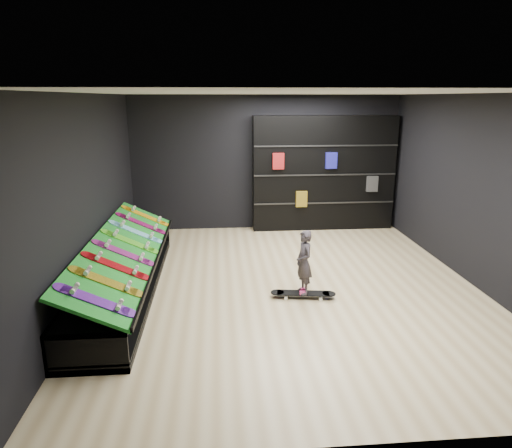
{
  "coord_description": "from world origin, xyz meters",
  "views": [
    {
      "loc": [
        -1.09,
        -6.73,
        2.93
      ],
      "look_at": [
        -0.5,
        0.2,
        1.0
      ],
      "focal_mm": 32.0,
      "sensor_mm": 36.0,
      "label": 1
    }
  ],
  "objects": [
    {
      "name": "display_rack",
      "position": [
        -2.55,
        0.0,
        0.25
      ],
      "size": [
        0.9,
        4.5,
        0.5
      ],
      "primitive_type": null,
      "color": "black",
      "rests_on": "ground"
    },
    {
      "name": "display_board_6",
      "position": [
        -2.49,
        1.36,
        0.74
      ],
      "size": [
        0.93,
        0.22,
        0.5
      ],
      "primitive_type": null,
      "rotation": [
        0.0,
        0.44,
        0.0
      ],
      "color": "#E5198C",
      "rests_on": "turf_ramp"
    },
    {
      "name": "wall_left",
      "position": [
        -3.0,
        0.0,
        1.5
      ],
      "size": [
        0.02,
        7.0,
        3.0
      ],
      "primitive_type": "cube",
      "color": "black",
      "rests_on": "ground"
    },
    {
      "name": "wall_right",
      "position": [
        3.0,
        0.0,
        1.5
      ],
      "size": [
        0.02,
        7.0,
        3.0
      ],
      "primitive_type": "cube",
      "color": "black",
      "rests_on": "ground"
    },
    {
      "name": "display_board_7",
      "position": [
        -2.49,
        1.9,
        0.74
      ],
      "size": [
        0.93,
        0.22,
        0.5
      ],
      "primitive_type": null,
      "rotation": [
        0.0,
        0.44,
        0.0
      ],
      "color": "orange",
      "rests_on": "turf_ramp"
    },
    {
      "name": "wall_front",
      "position": [
        0.0,
        -3.5,
        1.5
      ],
      "size": [
        6.0,
        0.02,
        3.0
      ],
      "primitive_type": "cube",
      "color": "black",
      "rests_on": "ground"
    },
    {
      "name": "display_board_1",
      "position": [
        -2.49,
        -1.36,
        0.74
      ],
      "size": [
        0.93,
        0.22,
        0.5
      ],
      "primitive_type": null,
      "rotation": [
        0.0,
        0.44,
        0.0
      ],
      "color": "yellow",
      "rests_on": "turf_ramp"
    },
    {
      "name": "display_board_3",
      "position": [
        -2.49,
        -0.27,
        0.74
      ],
      "size": [
        0.93,
        0.22,
        0.5
      ],
      "primitive_type": null,
      "rotation": [
        0.0,
        0.44,
        0.0
      ],
      "color": "#2626BF",
      "rests_on": "turf_ramp"
    },
    {
      "name": "back_shelving",
      "position": [
        1.3,
        3.32,
        1.28
      ],
      "size": [
        3.2,
        0.37,
        2.56
      ],
      "primitive_type": "cube",
      "color": "black",
      "rests_on": "ground"
    },
    {
      "name": "display_board_4",
      "position": [
        -2.49,
        0.27,
        0.74
      ],
      "size": [
        0.93,
        0.22,
        0.5
      ],
      "primitive_type": null,
      "rotation": [
        0.0,
        0.44,
        0.0
      ],
      "color": "green",
      "rests_on": "turf_ramp"
    },
    {
      "name": "display_board_0",
      "position": [
        -2.49,
        -1.9,
        0.74
      ],
      "size": [
        0.93,
        0.22,
        0.5
      ],
      "primitive_type": null,
      "rotation": [
        0.0,
        0.44,
        0.0
      ],
      "color": "purple",
      "rests_on": "turf_ramp"
    },
    {
      "name": "floor",
      "position": [
        0.0,
        0.0,
        0.0
      ],
      "size": [
        6.0,
        7.0,
        0.01
      ],
      "primitive_type": "cube",
      "color": "#CAB788",
      "rests_on": "ground"
    },
    {
      "name": "display_board_2",
      "position": [
        -2.49,
        -0.81,
        0.74
      ],
      "size": [
        0.93,
        0.22,
        0.5
      ],
      "primitive_type": null,
      "rotation": [
        0.0,
        0.44,
        0.0
      ],
      "color": "red",
      "rests_on": "turf_ramp"
    },
    {
      "name": "ceiling",
      "position": [
        0.0,
        0.0,
        3.0
      ],
      "size": [
        6.0,
        7.0,
        0.01
      ],
      "primitive_type": "cube",
      "color": "white",
      "rests_on": "ground"
    },
    {
      "name": "wall_back",
      "position": [
        0.0,
        3.5,
        1.5
      ],
      "size": [
        6.0,
        0.02,
        3.0
      ],
      "primitive_type": "cube",
      "color": "black",
      "rests_on": "ground"
    },
    {
      "name": "turf_ramp",
      "position": [
        -2.5,
        0.0,
        0.71
      ],
      "size": [
        0.92,
        4.5,
        0.46
      ],
      "primitive_type": "cube",
      "rotation": [
        0.0,
        0.44,
        0.0
      ],
      "color": "#106A18",
      "rests_on": "display_rack"
    },
    {
      "name": "display_board_5",
      "position": [
        -2.49,
        0.81,
        0.74
      ],
      "size": [
        0.93,
        0.22,
        0.5
      ],
      "primitive_type": null,
      "rotation": [
        0.0,
        0.44,
        0.0
      ],
      "color": "#0CB2E5",
      "rests_on": "turf_ramp"
    },
    {
      "name": "floor_skateboard",
      "position": [
        0.16,
        -0.45,
        0.05
      ],
      "size": [
        1.0,
        0.36,
        0.09
      ],
      "primitive_type": null,
      "rotation": [
        0.0,
        0.0,
        -0.15
      ],
      "color": "black",
      "rests_on": "ground"
    },
    {
      "name": "child",
      "position": [
        0.16,
        -0.45,
        0.38
      ],
      "size": [
        0.2,
        0.25,
        0.59
      ],
      "primitive_type": "imported",
      "rotation": [
        0.0,
        0.0,
        -1.37
      ],
      "color": "black",
      "rests_on": "floor_skateboard"
    }
  ]
}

